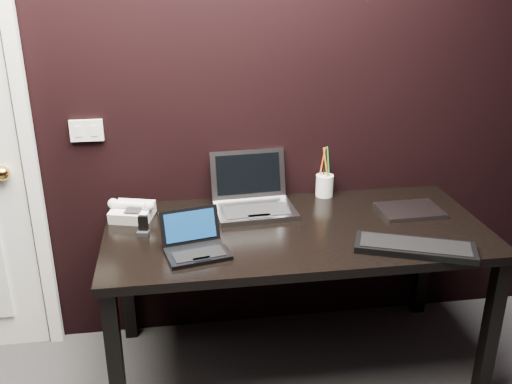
{
  "coord_description": "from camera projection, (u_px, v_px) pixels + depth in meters",
  "views": [
    {
      "loc": [
        -0.22,
        -0.85,
        1.84
      ],
      "look_at": [
        0.11,
        1.35,
        0.94
      ],
      "focal_mm": 40.0,
      "sensor_mm": 36.0,
      "label": 1
    }
  ],
  "objects": [
    {
      "name": "wall_back",
      "position": [
        219.0,
        87.0,
        2.67
      ],
      "size": [
        4.0,
        0.0,
        4.0
      ],
      "primitive_type": "plane",
      "rotation": [
        1.57,
        0.0,
        0.0
      ],
      "color": "black",
      "rests_on": "ground"
    },
    {
      "name": "desk",
      "position": [
        296.0,
        243.0,
        2.58
      ],
      "size": [
        1.7,
        0.8,
        0.74
      ],
      "color": "black",
      "rests_on": "ground"
    },
    {
      "name": "pen_cup",
      "position": [
        325.0,
        185.0,
        2.88
      ],
      "size": [
        0.11,
        0.11,
        0.26
      ],
      "color": "white",
      "rests_on": "desk"
    },
    {
      "name": "ext_keyboard",
      "position": [
        415.0,
        247.0,
        2.34
      ],
      "size": [
        0.51,
        0.33,
        0.03
      ],
      "color": "black",
      "rests_on": "desk"
    },
    {
      "name": "wall_switch",
      "position": [
        87.0,
        130.0,
        2.64
      ],
      "size": [
        0.15,
        0.02,
        0.1
      ],
      "color": "silver",
      "rests_on": "wall_back"
    },
    {
      "name": "silver_laptop",
      "position": [
        253.0,
        200.0,
        2.72
      ],
      "size": [
        0.39,
        0.35,
        0.25
      ],
      "color": "gray",
      "rests_on": "desk"
    },
    {
      "name": "closed_laptop",
      "position": [
        410.0,
        210.0,
        2.7
      ],
      "size": [
        0.3,
        0.22,
        0.02
      ],
      "color": "#96959A",
      "rests_on": "desk"
    },
    {
      "name": "mobile_phone",
      "position": [
        143.0,
        228.0,
        2.48
      ],
      "size": [
        0.06,
        0.05,
        0.09
      ],
      "color": "black",
      "rests_on": "desk"
    },
    {
      "name": "desk_phone",
      "position": [
        132.0,
        211.0,
        2.62
      ],
      "size": [
        0.22,
        0.21,
        0.11
      ],
      "color": "silver",
      "rests_on": "desk"
    },
    {
      "name": "netbook",
      "position": [
        195.0,
        245.0,
        2.32
      ],
      "size": [
        0.29,
        0.27,
        0.16
      ],
      "color": "black",
      "rests_on": "desk"
    }
  ]
}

